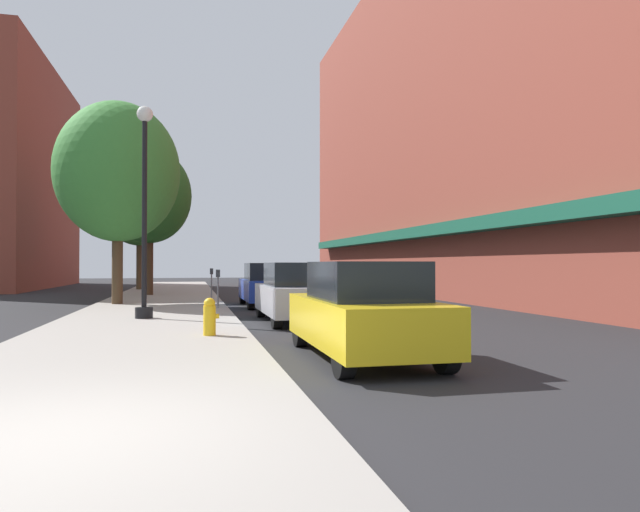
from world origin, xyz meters
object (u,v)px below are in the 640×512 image
(car_silver, at_px, (296,293))
(car_blue, at_px, (267,285))
(lamppost, at_px, (144,207))
(tree_far, at_px, (118,172))
(fire_hydrant, at_px, (210,316))
(car_yellow, at_px, (363,311))
(parking_meter_far, at_px, (218,284))
(tree_near, at_px, (149,196))
(tree_mid, at_px, (140,200))
(parking_meter_near, at_px, (212,279))

(car_silver, distance_m, car_blue, 6.08)
(car_blue, bearing_deg, lamppost, -129.21)
(lamppost, height_order, tree_far, tree_far)
(fire_hydrant, xyz_separation_m, tree_far, (-3.07, 10.41, 4.58))
(car_silver, bearing_deg, car_yellow, -88.81)
(fire_hydrant, height_order, parking_meter_far, parking_meter_far)
(car_blue, bearing_deg, tree_far, 169.76)
(tree_near, xyz_separation_m, car_yellow, (4.84, -19.60, -4.15))
(tree_near, bearing_deg, tree_mid, 98.52)
(lamppost, bearing_deg, parking_meter_near, 76.60)
(lamppost, distance_m, parking_meter_far, 4.57)
(tree_mid, relative_size, car_blue, 1.88)
(fire_hydrant, distance_m, tree_near, 17.48)
(fire_hydrant, distance_m, tree_mid, 23.84)
(tree_far, height_order, car_blue, tree_far)
(parking_meter_near, bearing_deg, parking_meter_far, -90.00)
(lamppost, distance_m, car_yellow, 8.56)
(lamppost, distance_m, tree_mid, 19.05)
(tree_near, xyz_separation_m, car_silver, (4.84, -13.30, -4.15))
(tree_far, bearing_deg, car_silver, -51.42)
(parking_meter_near, relative_size, parking_meter_far, 1.00)
(car_yellow, height_order, car_silver, same)
(fire_hydrant, bearing_deg, parking_meter_far, 85.95)
(tree_near, distance_m, tree_mid, 6.44)
(parking_meter_far, height_order, car_blue, car_blue)
(parking_meter_near, distance_m, tree_near, 5.97)
(tree_mid, bearing_deg, car_yellow, -77.43)
(lamppost, distance_m, parking_meter_near, 9.67)
(parking_meter_far, bearing_deg, fire_hydrant, -94.05)
(parking_meter_near, height_order, tree_near, tree_near)
(parking_meter_near, xyz_separation_m, tree_mid, (-3.84, 9.70, 4.49))
(tree_far, relative_size, car_yellow, 1.78)
(parking_meter_far, relative_size, tree_near, 0.18)
(parking_meter_far, bearing_deg, parking_meter_near, 90.00)
(lamppost, xyz_separation_m, parking_meter_far, (2.18, 3.33, -2.25))
(parking_meter_far, distance_m, tree_near, 10.41)
(fire_hydrant, bearing_deg, parking_meter_near, 87.70)
(parking_meter_far, height_order, car_silver, car_silver)
(fire_hydrant, height_order, tree_near, tree_near)
(fire_hydrant, bearing_deg, car_silver, 54.16)
(tree_far, distance_m, car_blue, 7.08)
(fire_hydrant, distance_m, parking_meter_far, 7.61)
(lamppost, distance_m, car_silver, 4.84)
(car_blue, bearing_deg, car_yellow, -91.11)
(tree_mid, distance_m, car_blue, 15.47)
(lamppost, xyz_separation_m, tree_far, (-1.43, 6.16, 1.90))
(lamppost, relative_size, parking_meter_far, 4.50)
(lamppost, relative_size, fire_hydrant, 7.47)
(tree_mid, xyz_separation_m, car_blue, (5.79, -13.58, -4.63))
(parking_meter_far, xyz_separation_m, car_blue, (1.95, 1.94, -0.14))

